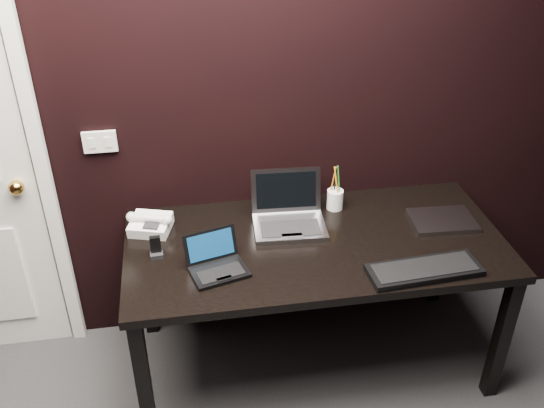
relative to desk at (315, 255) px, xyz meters
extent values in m
plane|color=black|center=(-0.30, 0.40, 0.64)|extent=(4.00, 0.00, 4.00)
cube|color=white|center=(-1.18, 0.37, 0.36)|extent=(0.06, 0.05, 2.11)
sphere|color=gold|center=(-1.30, 0.33, 0.29)|extent=(0.07, 0.07, 0.07)
cube|color=silver|center=(-0.92, 0.39, 0.46)|extent=(0.15, 0.02, 0.10)
cube|color=silver|center=(-0.95, 0.38, 0.46)|extent=(0.03, 0.01, 0.05)
cube|color=silver|center=(-0.88, 0.38, 0.46)|extent=(0.03, 0.01, 0.05)
cube|color=black|center=(0.00, 0.00, 0.06)|extent=(1.70, 0.80, 0.04)
cube|color=black|center=(-0.80, -0.35, -0.31)|extent=(0.06, 0.06, 0.70)
cube|color=black|center=(0.80, -0.35, -0.31)|extent=(0.06, 0.06, 0.70)
cube|color=black|center=(-0.80, 0.35, -0.31)|extent=(0.06, 0.06, 0.70)
cube|color=black|center=(0.80, 0.35, -0.31)|extent=(0.06, 0.06, 0.70)
cube|color=black|center=(-0.45, -0.16, 0.09)|extent=(0.26, 0.21, 0.02)
cube|color=black|center=(-0.44, -0.18, 0.10)|extent=(0.20, 0.13, 0.00)
cube|color=black|center=(-0.43, -0.22, 0.10)|extent=(0.07, 0.04, 0.00)
cube|color=black|center=(-0.47, -0.07, 0.16)|extent=(0.23, 0.11, 0.13)
cube|color=#0A294C|center=(-0.47, -0.07, 0.16)|extent=(0.20, 0.09, 0.11)
cube|color=#98989D|center=(-0.10, 0.11, 0.09)|extent=(0.34, 0.26, 0.02)
cube|color=black|center=(-0.10, 0.08, 0.10)|extent=(0.28, 0.15, 0.00)
cube|color=#A1A1A7|center=(-0.10, 0.02, 0.10)|extent=(0.09, 0.04, 0.00)
cube|color=gray|center=(-0.09, 0.26, 0.20)|extent=(0.33, 0.08, 0.21)
cube|color=black|center=(-0.09, 0.25, 0.20)|extent=(0.29, 0.06, 0.17)
cube|color=black|center=(0.40, -0.30, 0.09)|extent=(0.49, 0.19, 0.03)
cube|color=black|center=(0.40, -0.30, 0.11)|extent=(0.44, 0.16, 0.00)
cube|color=gray|center=(0.62, 0.05, 0.09)|extent=(0.31, 0.23, 0.02)
cube|color=white|center=(-0.73, 0.20, 0.11)|extent=(0.22, 0.21, 0.07)
cylinder|color=silver|center=(-0.73, 0.19, 0.15)|extent=(0.17, 0.08, 0.04)
sphere|color=silver|center=(-0.81, 0.22, 0.15)|extent=(0.06, 0.06, 0.05)
sphere|color=white|center=(-0.65, 0.17, 0.15)|extent=(0.06, 0.06, 0.05)
cube|color=black|center=(-0.72, 0.15, 0.14)|extent=(0.08, 0.07, 0.01)
cube|color=black|center=(-0.71, 0.01, 0.13)|extent=(0.05, 0.02, 0.10)
cube|color=black|center=(-0.71, -0.01, 0.09)|extent=(0.06, 0.04, 0.02)
cylinder|color=white|center=(0.15, 0.26, 0.13)|extent=(0.10, 0.10, 0.10)
cylinder|color=#C06012|center=(0.14, 0.26, 0.24)|extent=(0.02, 0.02, 0.15)
cylinder|color=#23802F|center=(0.16, 0.25, 0.24)|extent=(0.02, 0.02, 0.15)
cylinder|color=black|center=(0.15, 0.27, 0.24)|extent=(0.01, 0.01, 0.15)
cylinder|color=orange|center=(0.15, 0.24, 0.24)|extent=(0.03, 0.03, 0.15)
camera|label=1|loc=(-0.55, -2.16, 1.66)|focal=40.00mm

